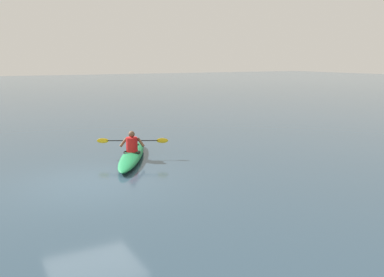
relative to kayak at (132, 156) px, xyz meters
name	(u,v)px	position (x,y,z in m)	size (l,w,h in m)	color
ground_plane	(91,183)	(1.94, 2.00, -0.14)	(160.00, 160.00, 0.00)	#283D4C
kayak	(132,156)	(0.00, 0.00, 0.00)	(2.59, 4.11, 0.27)	#19723F
kayaker	(132,143)	(-0.03, -0.07, 0.42)	(2.15, 1.17, 0.70)	red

